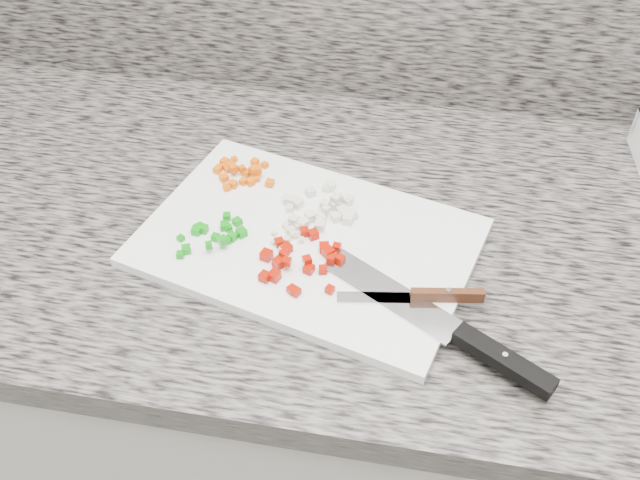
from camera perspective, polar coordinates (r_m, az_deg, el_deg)
The scene contains 10 objects.
cabinet at distance 1.31m, azimuth 4.14°, elevation -13.94°, with size 3.92×0.62×0.86m, color beige.
countertop at distance 0.96m, azimuth 5.51°, elevation 0.34°, with size 3.96×0.64×0.04m, color #67625A.
cutting_board at distance 0.91m, azimuth -1.02°, elevation -0.18°, with size 0.41×0.27×0.01m, color white.
carrot_pile at distance 1.00m, azimuth -6.37°, elevation 5.42°, with size 0.09×0.07×0.02m.
onion_pile at distance 0.93m, azimuth 0.28°, elevation 2.54°, with size 0.10×0.09×0.02m.
green_pepper_pile at distance 0.91m, azimuth -8.42°, elevation 0.54°, with size 0.09×0.09×0.02m.
red_pepper_pile at distance 0.87m, azimuth -1.67°, elevation -1.56°, with size 0.10×0.11×0.02m.
garlic_pile at distance 0.90m, azimuth -2.40°, elevation 0.42°, with size 0.05×0.06×0.01m.
chef_knife at distance 0.81m, azimuth 11.31°, elevation -7.55°, with size 0.27×0.18×0.02m.
paring_knife at distance 0.84m, azimuth 8.68°, elevation -4.45°, with size 0.17×0.04×0.02m.
Camera 1 is at (0.03, 0.75, 1.54)m, focal length 40.00 mm.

